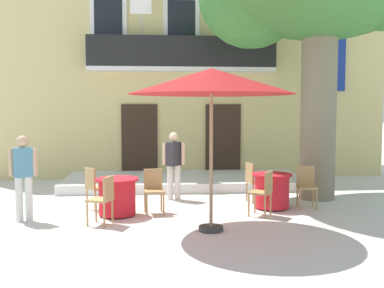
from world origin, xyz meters
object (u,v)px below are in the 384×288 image
(cafe_table_middle, at_px, (117,196))
(pedestrian_mid_plaza, at_px, (174,162))
(cafe_chair_near_tree_2, at_px, (306,184))
(cafe_chair_middle_1, at_px, (154,188))
(cafe_umbrella, at_px, (211,82))
(pedestrian_near_entrance, at_px, (23,173))
(cafe_chair_near_tree_0, at_px, (254,179))
(cafe_chair_middle_0, at_px, (104,197))
(cafe_table_near_tree, at_px, (272,191))
(cafe_chair_middle_2, at_px, (95,185))
(cafe_chair_near_tree_1, at_px, (263,190))

(cafe_table_middle, relative_size, pedestrian_mid_plaza, 0.54)
(cafe_chair_near_tree_2, height_order, cafe_table_middle, cafe_chair_near_tree_2)
(cafe_chair_middle_1, relative_size, cafe_umbrella, 0.31)
(cafe_chair_near_tree_2, distance_m, pedestrian_mid_plaza, 3.08)
(cafe_table_middle, bearing_deg, pedestrian_near_entrance, -169.09)
(cafe_table_middle, bearing_deg, cafe_chair_near_tree_0, 20.03)
(cafe_chair_middle_0, bearing_deg, pedestrian_mid_plaza, 58.55)
(cafe_table_near_tree, height_order, pedestrian_near_entrance, pedestrian_near_entrance)
(cafe_table_near_tree, distance_m, cafe_chair_near_tree_2, 0.77)
(cafe_table_near_tree, relative_size, cafe_chair_middle_1, 0.95)
(cafe_table_near_tree, distance_m, cafe_umbrella, 3.18)
(cafe_table_near_tree, relative_size, cafe_chair_middle_2, 0.95)
(cafe_table_near_tree, xyz_separation_m, cafe_chair_near_tree_0, (-0.24, 0.71, 0.14))
(pedestrian_near_entrance, distance_m, pedestrian_mid_plaza, 3.49)
(cafe_chair_middle_1, relative_size, pedestrian_near_entrance, 0.55)
(cafe_chair_near_tree_2, bearing_deg, cafe_chair_middle_0, -165.29)
(cafe_chair_near_tree_2, height_order, cafe_umbrella, cafe_umbrella)
(cafe_umbrella, bearing_deg, cafe_chair_near_tree_1, 40.41)
(cafe_table_near_tree, distance_m, cafe_chair_middle_0, 3.65)
(cafe_chair_middle_1, xyz_separation_m, cafe_umbrella, (1.01, -1.45, 2.08))
(cafe_table_near_tree, height_order, cafe_chair_near_tree_1, cafe_chair_near_tree_1)
(cafe_chair_near_tree_1, xyz_separation_m, cafe_chair_near_tree_2, (1.10, 0.65, 0.00))
(cafe_chair_near_tree_1, xyz_separation_m, cafe_table_middle, (-2.93, 0.27, -0.14))
(cafe_chair_near_tree_0, xyz_separation_m, cafe_umbrella, (-1.29, -2.39, 2.08))
(cafe_table_near_tree, distance_m, cafe_chair_near_tree_0, 0.77)
(cafe_umbrella, bearing_deg, pedestrian_near_entrance, 164.75)
(cafe_chair_near_tree_1, distance_m, cafe_chair_near_tree_2, 1.28)
(cafe_chair_middle_0, distance_m, cafe_umbrella, 2.89)
(cafe_table_near_tree, bearing_deg, cafe_chair_near_tree_1, -117.57)
(cafe_chair_near_tree_0, relative_size, pedestrian_mid_plaza, 0.57)
(cafe_table_middle, relative_size, cafe_chair_middle_0, 0.95)
(cafe_chair_near_tree_0, distance_m, pedestrian_mid_plaza, 1.92)
(cafe_table_near_tree, bearing_deg, cafe_chair_middle_2, 177.69)
(cafe_chair_near_tree_0, bearing_deg, pedestrian_mid_plaza, 166.52)
(pedestrian_near_entrance, bearing_deg, cafe_chair_near_tree_0, 16.82)
(cafe_chair_near_tree_2, xyz_separation_m, cafe_table_middle, (-4.03, -0.38, -0.14))
(cafe_umbrella, bearing_deg, pedestrian_mid_plaza, 100.84)
(cafe_umbrella, bearing_deg, cafe_table_middle, 143.72)
(pedestrian_near_entrance, bearing_deg, cafe_chair_middle_1, 11.54)
(cafe_chair_middle_2, height_order, pedestrian_near_entrance, pedestrian_near_entrance)
(cafe_chair_near_tree_1, xyz_separation_m, cafe_chair_middle_1, (-2.20, 0.44, 0.00))
(cafe_chair_near_tree_2, distance_m, cafe_umbrella, 3.51)
(cafe_chair_middle_0, bearing_deg, cafe_table_near_tree, 17.97)
(cafe_chair_near_tree_1, bearing_deg, cafe_umbrella, -139.59)
(cafe_table_middle, bearing_deg, cafe_chair_near_tree_2, 5.34)
(cafe_chair_middle_2, bearing_deg, cafe_chair_middle_0, -75.44)
(cafe_chair_near_tree_0, bearing_deg, pedestrian_near_entrance, -163.18)
(cafe_chair_middle_1, bearing_deg, cafe_table_near_tree, 5.03)
(cafe_table_middle, distance_m, cafe_umbrella, 3.10)
(cafe_chair_near_tree_2, distance_m, cafe_chair_middle_0, 4.36)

